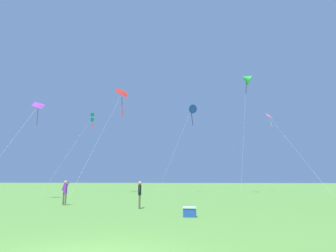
{
  "coord_description": "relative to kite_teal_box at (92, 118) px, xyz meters",
  "views": [
    {
      "loc": [
        2.55,
        -5.36,
        1.58
      ],
      "look_at": [
        -3.11,
        29.56,
        8.82
      ],
      "focal_mm": 28.7,
      "sensor_mm": 36.0,
      "label": 1
    }
  ],
  "objects": [
    {
      "name": "kite_teal_box",
      "position": [
        0.0,
        0.0,
        0.0
      ],
      "size": [
        2.9,
        7.02,
        11.26
      ],
      "color": "teal",
      "rests_on": "ground_plane"
    },
    {
      "name": "kite_purple_streamer",
      "position": [
        1.17,
        -13.94,
        -2.66
      ],
      "size": [
        1.21,
        6.02,
        8.82
      ],
      "color": "purple",
      "rests_on": "ground_plane"
    },
    {
      "name": "kite_red_high",
      "position": [
        4.25,
        0.28,
        2.78
      ],
      "size": [
        1.63,
        12.8,
        15.06
      ],
      "color": "red",
      "rests_on": "ground_plane"
    },
    {
      "name": "kite_blue_delta",
      "position": [
        14.13,
        3.13,
        1.54
      ],
      "size": [
        4.88,
        6.59,
        12.83
      ],
      "color": "blue",
      "rests_on": "ground_plane"
    },
    {
      "name": "kite_green_small",
      "position": [
        21.91,
        0.67,
        4.85
      ],
      "size": [
        2.87,
        5.3,
        16.26
      ],
      "color": "green",
      "rests_on": "ground_plane"
    },
    {
      "name": "kite_pink_low",
      "position": [
        26.02,
        6.0,
        0.09
      ],
      "size": [
        3.98,
        11.51,
        11.8
      ],
      "color": "pink",
      "rests_on": "ground_plane"
    },
    {
      "name": "person_in_red_shirt",
      "position": [
        12.67,
        -19.73,
        -9.56
      ],
      "size": [
        0.21,
        0.5,
        1.55
      ],
      "color": "#665B4C",
      "rests_on": "ground_plane"
    },
    {
      "name": "person_foreground_watcher",
      "position": [
        7.18,
        -18.37,
        -9.53
      ],
      "size": [
        0.52,
        0.22,
        1.6
      ],
      "color": "#665B4C",
      "rests_on": "ground_plane"
    },
    {
      "name": "picnic_cooler",
      "position": [
        15.84,
        -22.92,
        -10.27
      ],
      "size": [
        0.6,
        0.4,
        0.44
      ],
      "color": "#2351B2",
      "rests_on": "ground_plane"
    }
  ]
}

